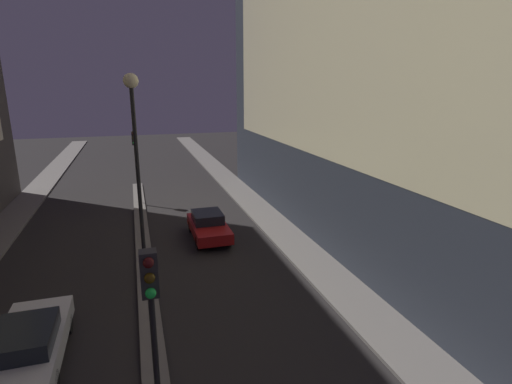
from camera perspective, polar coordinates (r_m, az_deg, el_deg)
median_strip at (r=19.99m, az=-15.70°, el=-8.66°), size 0.74×29.45×0.15m
traffic_light_near at (r=8.08m, az=-14.59°, el=-16.78°), size 0.32×0.42×4.87m
traffic_light_mid at (r=27.73m, az=-16.88°, el=5.62°), size 0.32×0.42×4.87m
street_lamp at (r=16.47m, az=-16.90°, el=7.77°), size 0.58×0.58×8.22m
car_left_lane at (r=13.86m, az=-29.75°, el=-18.40°), size 1.82×4.51×1.40m
car_right_lane at (r=21.39m, az=-6.80°, el=-4.79°), size 1.78×4.04×1.37m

